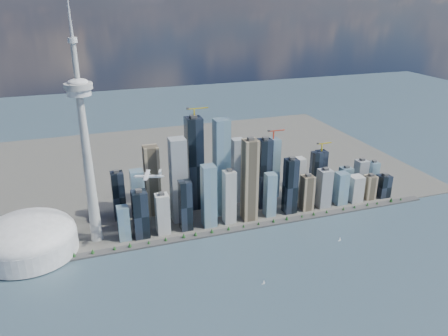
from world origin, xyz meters
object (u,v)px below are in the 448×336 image
object	(u,v)px
airplane	(148,176)
sailboat_east	(340,239)
dome_stadium	(28,238)
sailboat_west	(264,283)
needle_tower	(85,143)

from	to	relation	value
airplane	sailboat_east	xyz separation A→B (m)	(411.28, -93.65, -176.39)
dome_stadium	sailboat_west	distance (m)	510.06
needle_tower	airplane	bearing A→B (deg)	-37.88
needle_tower	sailboat_west	size ratio (longest dim) A/B	54.39
sailboat_west	needle_tower	bearing A→B (deg)	137.09
needle_tower	sailboat_east	distance (m)	602.51
sailboat_east	sailboat_west	bearing A→B (deg)	-162.61
needle_tower	sailboat_east	size ratio (longest dim) A/B	52.66
needle_tower	sailboat_east	world-z (taller)	needle_tower
sailboat_east	airplane	bearing A→B (deg)	163.02
needle_tower	airplane	distance (m)	154.77
needle_tower	sailboat_west	xyz separation A→B (m)	(295.62, -272.85, -232.59)
airplane	sailboat_east	distance (m)	457.20
airplane	sailboat_west	world-z (taller)	airplane
needle_tower	airplane	world-z (taller)	needle_tower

